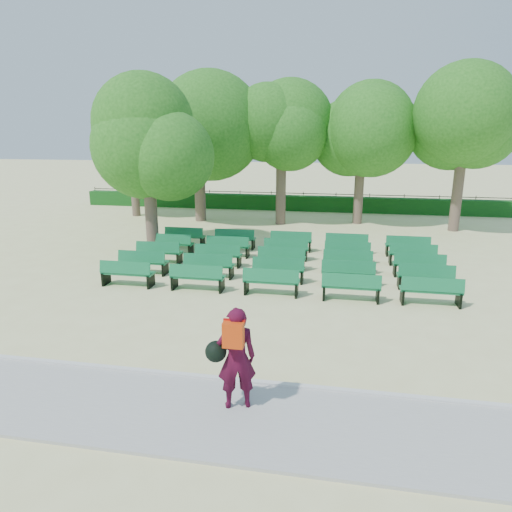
% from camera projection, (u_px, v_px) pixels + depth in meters
% --- Properties ---
extents(ground, '(120.00, 120.00, 0.00)m').
position_uv_depth(ground, '(236.00, 279.00, 14.92)').
color(ground, beige).
extents(paving, '(30.00, 2.20, 0.06)m').
position_uv_depth(paving, '(140.00, 408.00, 7.89)').
color(paving, '#AAABA6').
rests_on(paving, ground).
extents(curb, '(30.00, 0.12, 0.10)m').
position_uv_depth(curb, '(164.00, 374.00, 8.98)').
color(curb, silver).
rests_on(curb, ground).
extents(hedge, '(26.00, 0.70, 0.90)m').
position_uv_depth(hedge, '(286.00, 203.00, 28.09)').
color(hedge, '#144F18').
rests_on(hedge, ground).
extents(fence, '(26.00, 0.10, 1.02)m').
position_uv_depth(fence, '(287.00, 209.00, 28.59)').
color(fence, black).
rests_on(fence, ground).
extents(tree_line, '(21.80, 6.80, 7.04)m').
position_uv_depth(tree_line, '(277.00, 222.00, 24.41)').
color(tree_line, '#2D741F').
rests_on(tree_line, ground).
extents(bench_array, '(1.66, 0.54, 1.04)m').
position_uv_depth(bench_array, '(282.00, 267.00, 16.00)').
color(bench_array, '#137140').
rests_on(bench_array, ground).
extents(tree_among, '(4.43, 4.43, 6.19)m').
position_uv_depth(tree_among, '(147.00, 146.00, 17.06)').
color(tree_among, brown).
rests_on(tree_among, ground).
extents(person, '(0.91, 0.63, 1.82)m').
position_uv_depth(person, '(235.00, 357.00, 7.67)').
color(person, '#3F091E').
rests_on(person, ground).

